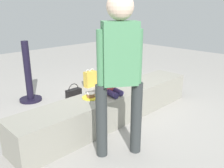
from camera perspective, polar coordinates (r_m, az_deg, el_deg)
The scene contains 11 objects.
ground_plane at distance 3.39m, azimuth 0.27°, elevation -8.43°, with size 12.00×12.00×0.00m, color #9B9791.
concrete_ledge at distance 3.30m, azimuth 0.28°, elevation -5.25°, with size 2.87×0.49×0.41m, color gray.
child_seated at distance 3.11m, azimuth -1.06°, elevation 1.44°, with size 0.28×0.33×0.48m.
adult_standing at distance 2.30m, azimuth 1.83°, elevation 4.80°, with size 0.42×0.35×1.63m.
cake_plate at distance 3.03m, azimuth -5.09°, elevation -2.92°, with size 0.22×0.22×0.07m.
gift_bag at distance 4.70m, azimuth -5.22°, elevation 1.23°, with size 0.24×0.12×0.35m.
railing_post at distance 4.14m, azimuth -19.25°, elevation 0.96°, with size 0.36×0.36×1.00m.
water_bottle_near_gift at distance 3.39m, azimuth -13.09°, elevation -7.01°, with size 0.07×0.07×0.22m.
party_cup_red at distance 3.28m, azimuth -13.50°, elevation -8.76°, with size 0.08×0.08×0.11m, color red.
cake_box_white at distance 3.85m, azimuth -3.20°, elevation -4.24°, with size 0.28×0.28×0.10m, color white.
handbag_black_leather at distance 4.00m, azimuth -9.09°, elevation -2.59°, with size 0.26×0.10×0.31m.
Camera 1 is at (-2.15, -2.14, 1.51)m, focal length 38.35 mm.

